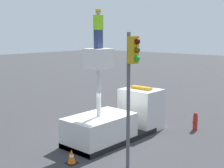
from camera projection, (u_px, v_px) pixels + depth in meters
The scene contains 6 objects.
ground_plane at pixel (111, 140), 15.60m from camera, with size 120.00×120.00×0.00m, color #38383A.
bucket_truck at pixel (118, 119), 15.81m from camera, with size 5.81×2.11×4.57m.
worker at pixel (98, 29), 14.07m from camera, with size 0.40×0.26×1.75m.
traffic_light_pole at pixel (131, 74), 11.63m from camera, with size 0.34×0.57×5.31m.
fire_hydrant at pixel (195, 121), 17.05m from camera, with size 0.49×0.25×1.00m.
traffic_cone_rear at pixel (72, 157), 12.71m from camera, with size 0.42×0.42×0.61m.
Camera 1 is at (-11.12, -9.98, 5.29)m, focal length 50.00 mm.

